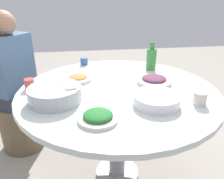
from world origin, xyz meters
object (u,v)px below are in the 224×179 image
object	(u,v)px
round_dining_table	(118,102)
tea_cup_near	(29,84)
soup_bowl	(156,100)
tea_cup_far	(84,61)
dish_eggplant	(154,80)
tea_cup_side	(200,98)
diner_left	(11,68)
stool_for_diner_left	(22,125)
dish_greens	(98,117)
rice_bowl	(55,94)
green_bottle	(151,59)
dish_tofu_braise	(78,78)

from	to	relation	value
round_dining_table	tea_cup_near	distance (m)	0.59
soup_bowl	tea_cup_far	bearing A→B (deg)	115.42
dish_eggplant	tea_cup_near	xyz separation A→B (m)	(-0.83, 0.01, 0.01)
tea_cup_near	tea_cup_far	xyz separation A→B (m)	(0.36, 0.48, -0.00)
tea_cup_side	diner_left	bearing A→B (deg)	147.75
stool_for_diner_left	tea_cup_near	bearing A→B (deg)	-61.42
dish_greens	tea_cup_far	world-z (taller)	tea_cup_far
tea_cup_near	diner_left	size ratio (longest dim) A/B	0.09
rice_bowl	dish_greens	bearing A→B (deg)	-46.81
dish_greens	diner_left	size ratio (longest dim) A/B	0.27
soup_bowl	tea_cup_near	size ratio (longest dim) A/B	4.07
green_bottle	diner_left	size ratio (longest dim) A/B	0.29
soup_bowl	dish_eggplant	distance (m)	0.33
dish_eggplant	tea_cup_far	world-z (taller)	tea_cup_far
tea_cup_far	stool_for_diner_left	world-z (taller)	tea_cup_far
soup_bowl	tea_cup_far	xyz separation A→B (m)	(-0.38, 0.80, 0.00)
soup_bowl	dish_greens	world-z (taller)	soup_bowl
soup_bowl	tea_cup_side	distance (m)	0.24
tea_cup_near	tea_cup_far	distance (m)	0.60
dish_tofu_braise	diner_left	distance (m)	0.61
dish_greens	tea_cup_far	distance (m)	0.93
soup_bowl	dish_eggplant	bearing A→B (deg)	74.31
rice_bowl	tea_cup_far	world-z (taller)	rice_bowl
soup_bowl	rice_bowl	bearing A→B (deg)	167.91
rice_bowl	tea_cup_far	xyz separation A→B (m)	(0.18, 0.68, -0.02)
round_dining_table	dish_greens	xyz separation A→B (m)	(-0.16, -0.37, 0.12)
soup_bowl	round_dining_table	bearing A→B (deg)	125.33
round_dining_table	tea_cup_far	xyz separation A→B (m)	(-0.21, 0.55, 0.13)
rice_bowl	dish_eggplant	size ratio (longest dim) A/B	1.25
dish_eggplant	diner_left	world-z (taller)	diner_left
soup_bowl	stool_for_diner_left	distance (m)	1.33
tea_cup_side	green_bottle	bearing A→B (deg)	98.19
dish_greens	tea_cup_near	size ratio (longest dim) A/B	2.90
tea_cup_near	tea_cup_side	world-z (taller)	tea_cup_side
soup_bowl	tea_cup_far	distance (m)	0.89
round_dining_table	green_bottle	xyz separation A→B (m)	(0.33, 0.35, 0.19)
dish_tofu_braise	green_bottle	size ratio (longest dim) A/B	0.87
dish_greens	dish_eggplant	xyz separation A→B (m)	(0.43, 0.43, 0.00)
round_dining_table	dish_eggplant	world-z (taller)	dish_eggplant
dish_eggplant	tea_cup_near	world-z (taller)	tea_cup_near
rice_bowl	diner_left	distance (m)	0.73
stool_for_diner_left	diner_left	xyz separation A→B (m)	(0.00, -0.00, 0.54)
green_bottle	tea_cup_near	xyz separation A→B (m)	(-0.89, -0.27, -0.06)
dish_greens	soup_bowl	bearing A→B (deg)	19.67
rice_bowl	stool_for_diner_left	distance (m)	0.92
green_bottle	tea_cup_near	distance (m)	0.94
green_bottle	stool_for_diner_left	xyz separation A→B (m)	(-1.12, 0.14, -0.61)
dish_tofu_braise	green_bottle	world-z (taller)	green_bottle
round_dining_table	tea_cup_far	bearing A→B (deg)	110.33
rice_bowl	dish_eggplant	bearing A→B (deg)	16.48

